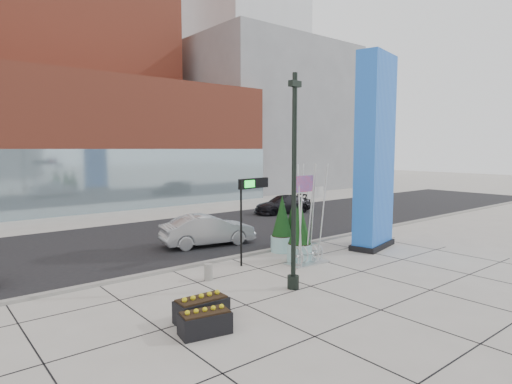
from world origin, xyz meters
TOP-DOWN VIEW (x-y plane):
  - ground at (0.00, 0.00)m, footprint 160.00×160.00m
  - street_asphalt at (0.00, 10.00)m, footprint 80.00×12.00m
  - curb_edge at (0.00, 4.00)m, footprint 80.00×0.30m
  - tower_podium at (1.00, 27.00)m, footprint 34.00×10.00m
  - tower_glass_front at (1.00, 22.20)m, footprint 34.00×0.60m
  - building_grey_parking at (26.00, 32.00)m, footprint 20.00×18.00m
  - building_pale_office at (36.00, 48.00)m, footprint 16.00×16.00m
  - blue_pylon at (7.98, 1.34)m, footprint 3.12×1.94m
  - lamp_post at (0.32, -0.77)m, footprint 0.49×0.42m
  - public_art_sculpture at (3.20, 1.30)m, footprint 1.98×1.07m
  - concrete_bollard at (-1.50, 2.00)m, footprint 0.33×0.33m
  - overhead_street_sign at (1.33, 2.80)m, footprint 1.76×0.42m
  - round_planter_east at (4.60, 3.60)m, footprint 1.06×1.06m
  - round_planter_mid at (3.20, 1.80)m, footprint 1.12×1.12m
  - round_planter_west at (3.80, 3.60)m, footprint 1.11×1.11m
  - box_planter_north at (-4.19, -2.00)m, footprint 1.48×0.94m
  - box_planter_south at (-3.80, -1.20)m, footprint 1.55×0.81m
  - car_silver_mid at (1.72, 7.03)m, footprint 5.06×2.60m
  - car_dark_east at (12.35, 12.77)m, footprint 4.93×2.40m

SIDE VIEW (x-z plane):
  - ground at x=0.00m, z-range 0.00..0.00m
  - street_asphalt at x=0.00m, z-range 0.00..0.02m
  - curb_edge at x=0.00m, z-range 0.00..0.12m
  - concrete_bollard at x=-1.50m, z-range 0.00..0.64m
  - box_planter_north at x=-4.19m, z-range -0.03..0.73m
  - box_planter_south at x=-3.80m, z-range -0.03..0.80m
  - car_dark_east at x=12.35m, z-range 0.00..1.38m
  - car_silver_mid at x=1.72m, z-range 0.00..1.59m
  - public_art_sculpture at x=3.20m, z-range -1.05..3.36m
  - round_planter_east at x=4.60m, z-range -0.07..2.58m
  - round_planter_west at x=3.80m, z-range -0.07..2.69m
  - round_planter_mid at x=3.20m, z-range -0.07..2.72m
  - tower_glass_front at x=1.00m, z-range 0.00..5.00m
  - lamp_post at x=0.32m, z-range -0.69..6.93m
  - overhead_street_sign at x=1.33m, z-range 1.34..5.08m
  - blue_pylon at x=7.98m, z-range -0.16..9.50m
  - tower_podium at x=1.00m, z-range 0.00..11.00m
  - building_grey_parking at x=26.00m, z-range 0.00..18.00m
  - building_pale_office at x=36.00m, z-range 0.00..55.00m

